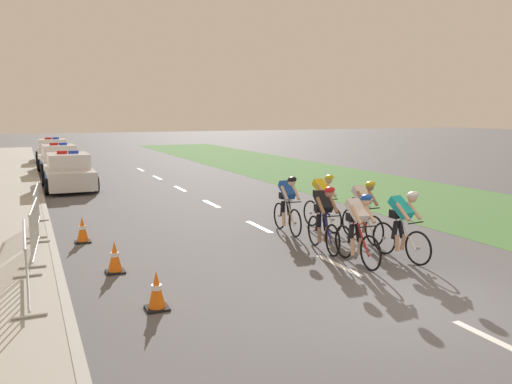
{
  "coord_description": "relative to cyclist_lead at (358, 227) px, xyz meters",
  "views": [
    {
      "loc": [
        -5.78,
        -6.24,
        3.12
      ],
      "look_at": [
        -0.4,
        5.82,
        1.1
      ],
      "focal_mm": 36.31,
      "sensor_mm": 36.0,
      "label": 1
    }
  ],
  "objects": [
    {
      "name": "kerb_edge",
      "position": [
        -5.73,
        11.57,
        -0.72
      ],
      "size": [
        0.16,
        60.0,
        0.13
      ],
      "primitive_type": "cube",
      "color": "#9E9E99",
      "rests_on": "ground"
    },
    {
      "name": "traffic_cone_near",
      "position": [
        -4.4,
        -0.78,
        -0.48
      ],
      "size": [
        0.36,
        0.36,
        0.64
      ],
      "color": "black",
      "rests_on": "ground"
    },
    {
      "name": "cyclist_third",
      "position": [
        -0.09,
        1.19,
        0.0
      ],
      "size": [
        0.46,
        1.72,
        1.56
      ],
      "color": "black",
      "rests_on": "ground"
    },
    {
      "name": "traffic_cone_far",
      "position": [
        -4.7,
        1.46,
        -0.48
      ],
      "size": [
        0.36,
        0.36,
        0.64
      ],
      "color": "black",
      "rests_on": "ground"
    },
    {
      "name": "lane_markings_centre",
      "position": [
        -0.39,
        8.09,
        -0.78
      ],
      "size": [
        0.14,
        25.6,
        0.01
      ],
      "color": "white",
      "rests_on": "ground"
    },
    {
      "name": "cyclist_fifth",
      "position": [
        -0.01,
        3.12,
        0.0
      ],
      "size": [
        0.43,
        1.72,
        1.56
      ],
      "color": "black",
      "rests_on": "ground"
    },
    {
      "name": "police_car_third",
      "position": [
        -4.6,
        26.62,
        -0.11
      ],
      "size": [
        2.08,
        4.44,
        1.59
      ],
      "color": "silver",
      "rests_on": "ground"
    },
    {
      "name": "cyclist_second",
      "position": [
        1.06,
        -0.1,
        0.0
      ],
      "size": [
        0.45,
        1.72,
        1.56
      ],
      "color": "black",
      "rests_on": "ground"
    },
    {
      "name": "police_car_second",
      "position": [
        -4.6,
        20.1,
        -0.11
      ],
      "size": [
        2.14,
        4.47,
        1.59
      ],
      "color": "white",
      "rests_on": "ground"
    },
    {
      "name": "cyclist_fourth",
      "position": [
        1.26,
        1.59,
        0.0
      ],
      "size": [
        0.42,
        1.72,
        1.56
      ],
      "color": "black",
      "rests_on": "ground"
    },
    {
      "name": "police_car_nearest",
      "position": [
        -4.6,
        13.86,
        -0.11
      ],
      "size": [
        2.02,
        4.41,
        1.59
      ],
      "color": "silver",
      "rests_on": "ground"
    },
    {
      "name": "crowd_barrier_front",
      "position": [
        -6.27,
        0.41,
        -0.14
      ],
      "size": [
        0.51,
        2.32,
        1.07
      ],
      "color": "#B7BABF",
      "rests_on": "sidewalk_slab"
    },
    {
      "name": "crowd_barrier_middle",
      "position": [
        -6.1,
        3.1,
        -0.14
      ],
      "size": [
        0.66,
        2.32,
        1.07
      ],
      "color": "#B7BABF",
      "rests_on": "sidewalk_slab"
    },
    {
      "name": "cyclist_lead",
      "position": [
        0.0,
        0.0,
        0.0
      ],
      "size": [
        0.42,
        1.72,
        1.56
      ],
      "color": "black",
      "rests_on": "ground"
    },
    {
      "name": "ground_plane",
      "position": [
        -0.39,
        -2.43,
        -0.79
      ],
      "size": [
        160.0,
        160.0,
        0.0
      ],
      "primitive_type": "plane",
      "color": "#56565B"
    },
    {
      "name": "traffic_cone_mid",
      "position": [
        -5.03,
        4.25,
        -0.48
      ],
      "size": [
        0.36,
        0.36,
        0.64
      ],
      "color": "black",
      "rests_on": "ground"
    },
    {
      "name": "cyclist_sixth",
      "position": [
        1.03,
        3.08,
        0.0
      ],
      "size": [
        0.44,
        1.72,
        1.56
      ],
      "color": "black",
      "rests_on": "ground"
    },
    {
      "name": "crowd_barrier_rear",
      "position": [
        -6.0,
        5.69,
        -0.14
      ],
      "size": [
        0.64,
        2.32,
        1.07
      ],
      "color": "#B7BABF",
      "rests_on": "sidewalk_slab"
    },
    {
      "name": "grass_verge",
      "position": [
        7.29,
        11.57,
        -0.78
      ],
      "size": [
        7.0,
        60.0,
        0.01
      ],
      "primitive_type": "cube",
      "color": "#4C7F42",
      "rests_on": "ground"
    }
  ]
}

